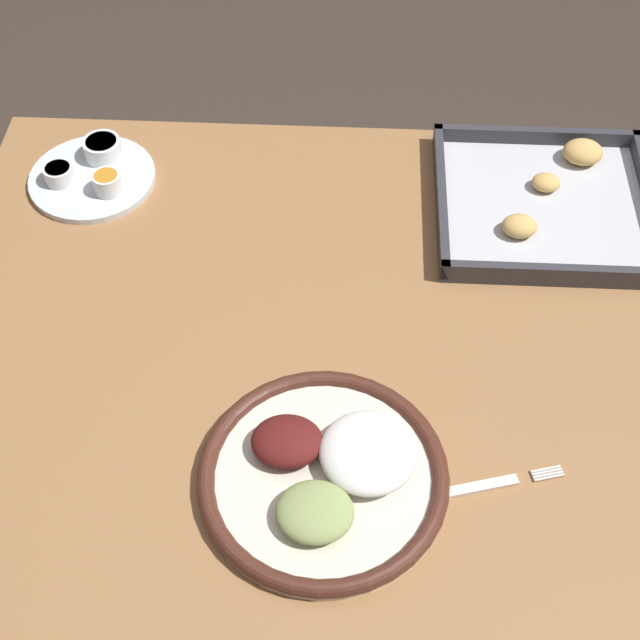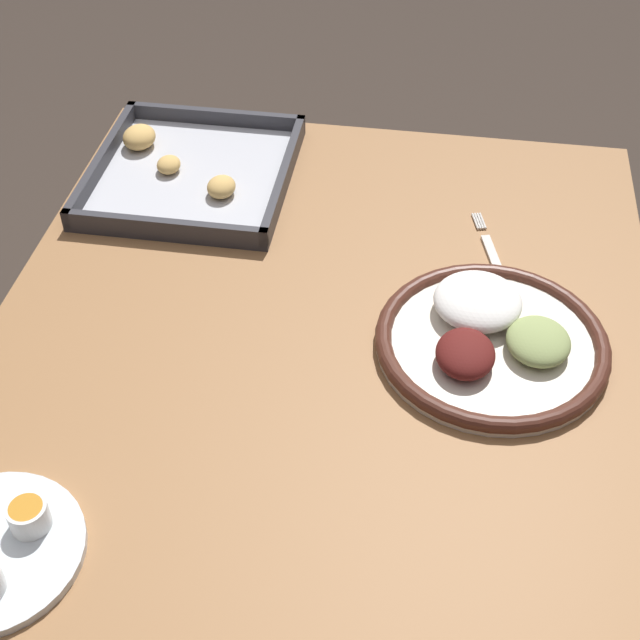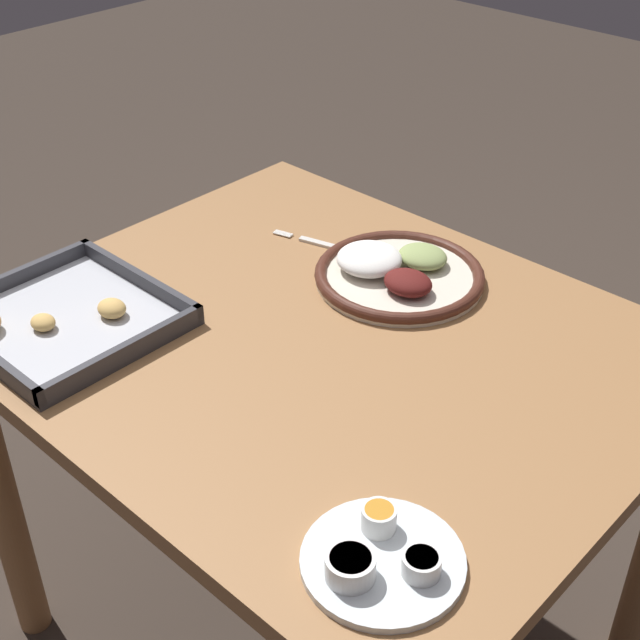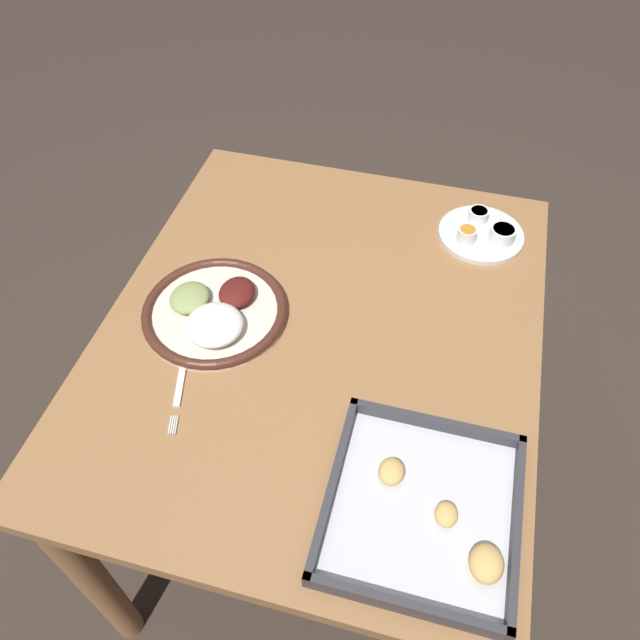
# 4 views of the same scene
# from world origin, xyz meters

# --- Properties ---
(ground_plane) EXTENTS (8.00, 8.00, 0.00)m
(ground_plane) POSITION_xyz_m (0.00, 0.00, 0.00)
(ground_plane) COLOR #382D26
(dining_table) EXTENTS (0.99, 0.81, 0.72)m
(dining_table) POSITION_xyz_m (0.00, 0.00, 0.60)
(dining_table) COLOR olive
(dining_table) RESTS_ON ground_plane
(dinner_plate) EXTENTS (0.28, 0.28, 0.05)m
(dinner_plate) POSITION_xyz_m (0.02, -0.20, 0.73)
(dinner_plate) COLOR beige
(dinner_plate) RESTS_ON dining_table
(fork) EXTENTS (0.19, 0.06, 0.00)m
(fork) POSITION_xyz_m (0.18, -0.21, 0.72)
(fork) COLOR silver
(fork) RESTS_ON dining_table
(saucer_plate) EXTENTS (0.18, 0.18, 0.04)m
(saucer_plate) POSITION_xyz_m (-0.34, 0.27, 0.73)
(saucer_plate) COLOR silver
(saucer_plate) RESTS_ON dining_table
(baking_tray) EXTENTS (0.30, 0.29, 0.04)m
(baking_tray) POSITION_xyz_m (0.31, 0.24, 0.73)
(baking_tray) COLOR #333338
(baking_tray) RESTS_ON dining_table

